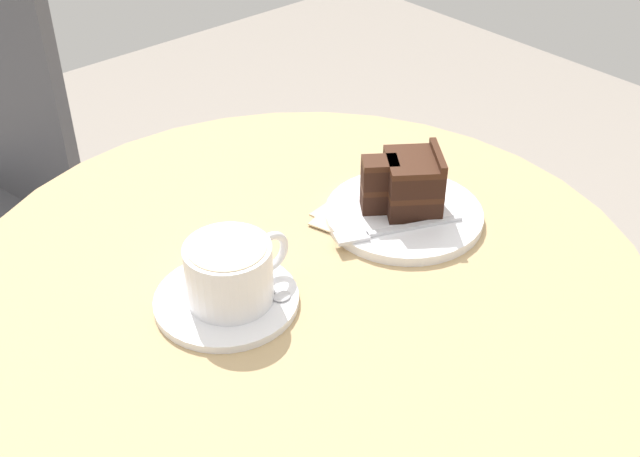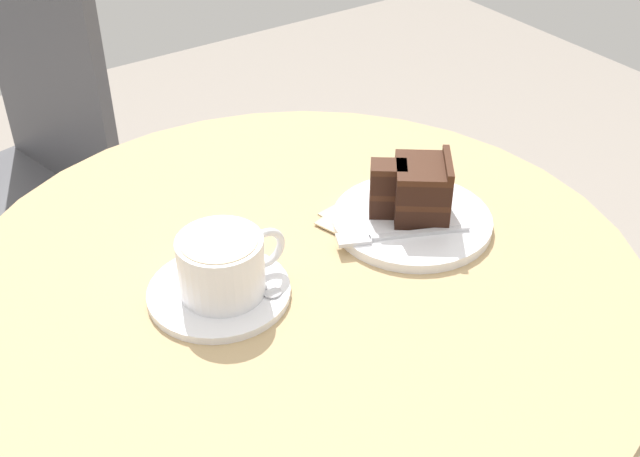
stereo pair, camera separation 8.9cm
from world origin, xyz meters
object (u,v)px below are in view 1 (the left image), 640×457
(cake_slice, at_px, (408,183))
(coffee_cup, at_px, (231,271))
(teaspoon, at_px, (264,286))
(saucer, at_px, (227,300))
(napkin, at_px, (380,213))
(fork, at_px, (385,232))
(cake_plate, at_px, (401,213))

(cake_slice, bearing_deg, coffee_cup, 178.59)
(coffee_cup, height_order, cake_slice, cake_slice)
(coffee_cup, distance_m, teaspoon, 0.05)
(saucer, height_order, teaspoon, teaspoon)
(cake_slice, bearing_deg, napkin, 135.76)
(saucer, distance_m, cake_slice, 0.27)
(fork, relative_size, napkin, 0.91)
(coffee_cup, xyz_separation_m, fork, (0.20, -0.03, -0.03))
(teaspoon, distance_m, cake_plate, 0.22)
(cake_plate, xyz_separation_m, cake_slice, (0.01, -0.00, 0.04))
(napkin, bearing_deg, saucer, -177.23)
(fork, bearing_deg, teaspoon, 17.90)
(teaspoon, distance_m, cake_slice, 0.23)
(cake_slice, bearing_deg, fork, -159.99)
(napkin, bearing_deg, teaspoon, -172.50)
(cake_slice, bearing_deg, saucer, 177.64)
(cake_plate, height_order, cake_slice, cake_slice)
(coffee_cup, xyz_separation_m, napkin, (0.23, 0.02, -0.04))
(coffee_cup, relative_size, fork, 0.83)
(coffee_cup, bearing_deg, napkin, 3.91)
(cake_slice, distance_m, fork, 0.07)
(cake_slice, distance_m, napkin, 0.05)
(coffee_cup, relative_size, cake_slice, 1.17)
(saucer, xyz_separation_m, napkin, (0.24, 0.01, -0.00))
(cake_plate, height_order, fork, fork)
(coffee_cup, height_order, cake_plate, coffee_cup)
(cake_slice, relative_size, fork, 0.71)
(teaspoon, relative_size, cake_plate, 0.49)
(coffee_cup, bearing_deg, fork, -7.94)
(saucer, bearing_deg, cake_slice, -2.36)
(teaspoon, xyz_separation_m, fork, (0.16, -0.02, 0.00))
(saucer, bearing_deg, napkin, 2.77)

